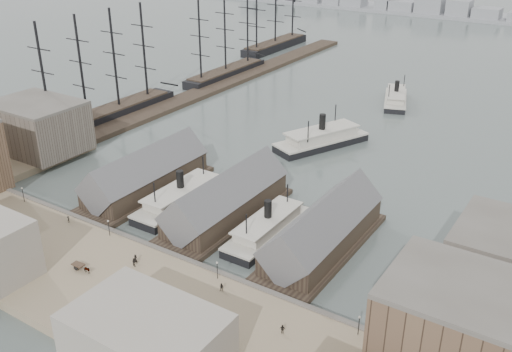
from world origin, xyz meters
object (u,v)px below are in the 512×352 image
Objects in this scene: ferry_docked_west at (181,197)px; horse_cart_right at (220,326)px; horse_cart_left at (17,221)px; horse_cart_center at (84,268)px.

horse_cart_right is at bearing -42.64° from ferry_docked_west.
horse_cart_left is 0.97× the size of horse_cart_center.
horse_cart_left is 28.42m from horse_cart_center.
horse_cart_right is (37.47, -34.51, 0.42)m from ferry_docked_west.
horse_cart_center reaches higher than horse_cart_left.
ferry_docked_west reaches higher than horse_cart_left.
horse_cart_right reaches higher than horse_cart_left.
ferry_docked_west is 5.97× the size of horse_cart_center.
horse_cart_right is at bearing -91.45° from horse_cart_center.
ferry_docked_west is 35.44m from horse_cart_center.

